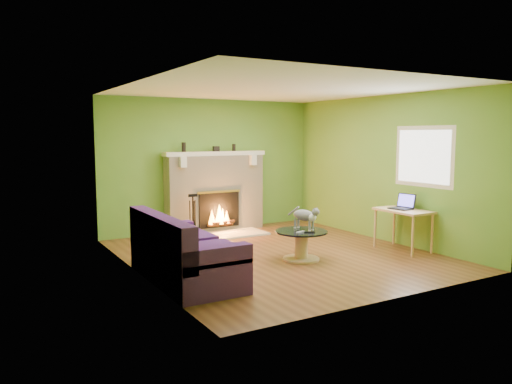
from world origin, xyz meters
The scene contains 22 objects.
floor centered at (0.00, 0.00, 0.00)m, with size 5.00×5.00×0.00m, color brown.
ceiling centered at (0.00, 0.00, 2.60)m, with size 5.00×5.00×0.00m, color white.
wall_back centered at (0.00, 2.50, 1.30)m, with size 5.00×5.00×0.00m, color #5A8C2E.
wall_front centered at (0.00, -2.50, 1.30)m, with size 5.00×5.00×0.00m, color #5A8C2E.
wall_left centered at (-2.25, 0.00, 1.30)m, with size 5.00×5.00×0.00m, color #5A8C2E.
wall_right centered at (2.25, 0.00, 1.30)m, with size 5.00×5.00×0.00m, color #5A8C2E.
window_frame centered at (2.24, -0.90, 1.55)m, with size 1.20×1.20×0.00m, color silver.
window_pane centered at (2.23, -0.90, 1.55)m, with size 1.06×1.06×0.00m, color white.
fireplace centered at (0.00, 2.32, 0.77)m, with size 2.10×0.46×1.58m.
hearth centered at (0.00, 1.80, 0.01)m, with size 1.50×0.75×0.03m, color beige.
mantel centered at (0.00, 2.30, 1.54)m, with size 2.10×0.28×0.08m, color silver.
sofa centered at (-1.86, -0.56, 0.34)m, with size 0.90×1.98×0.89m.
coffee_table centered at (0.13, -0.46, 0.26)m, with size 0.80×0.80×0.45m.
desk centered at (1.95, -0.78, 0.60)m, with size 0.53×0.92×0.68m.
cat centered at (0.21, -0.41, 0.64)m, with size 0.22×0.59×0.37m, color slate, non-canonical shape.
remote_silver centered at (0.03, -0.58, 0.46)m, with size 0.17×0.04×0.02m, color #979799.
remote_black centered at (0.15, -0.64, 0.46)m, with size 0.16×0.04×0.02m, color black.
laptop centered at (1.93, -0.73, 0.81)m, with size 0.30×0.34×0.26m, color black, non-canonical shape.
fire_tools centered at (-0.63, 1.95, 0.42)m, with size 0.21×0.21×0.79m, color black, non-canonical shape.
mantel_vase_left centered at (-0.64, 2.33, 1.67)m, with size 0.08×0.08×0.18m, color black.
mantel_vase_right centered at (0.43, 2.33, 1.65)m, with size 0.07×0.07×0.14m, color black.
mantel_box centered at (0.04, 2.33, 1.63)m, with size 0.12×0.08×0.10m, color black.
Camera 1 is at (-4.22, -6.56, 1.90)m, focal length 35.00 mm.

